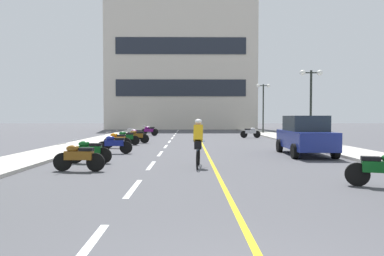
{
  "coord_description": "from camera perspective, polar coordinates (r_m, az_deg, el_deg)",
  "views": [
    {
      "loc": [
        -0.63,
        -2.48,
        1.77
      ],
      "look_at": [
        -0.42,
        19.65,
        1.05
      ],
      "focal_mm": 32.28,
      "sensor_mm": 36.0,
      "label": 1
    }
  ],
  "objects": [
    {
      "name": "ground_plane",
      "position": [
        23.56,
        0.99,
        -2.45
      ],
      "size": [
        140.0,
        140.0,
        0.0
      ],
      "primitive_type": "plane",
      "color": "#47474C"
    },
    {
      "name": "curb_left",
      "position": [
        27.34,
        -14.46,
        -1.78
      ],
      "size": [
        2.4,
        72.0,
        0.12
      ],
      "primitive_type": "cube",
      "color": "#B7B2A8",
      "rests_on": "ground"
    },
    {
      "name": "curb_right",
      "position": [
        27.67,
        15.9,
        -1.75
      ],
      "size": [
        2.4,
        72.0,
        0.12
      ],
      "primitive_type": "cube",
      "color": "#B7B2A8",
      "rests_on": "ground"
    },
    {
      "name": "lane_dash_0",
      "position": [
        5.01,
        -17.29,
        -18.85
      ],
      "size": [
        0.14,
        2.2,
        0.01
      ],
      "primitive_type": "cube",
      "color": "silver",
      "rests_on": "ground"
    },
    {
      "name": "lane_dash_1",
      "position": [
        8.77,
        -9.64,
        -9.77
      ],
      "size": [
        0.14,
        2.2,
        0.01
      ],
      "primitive_type": "cube",
      "color": "silver",
      "rests_on": "ground"
    },
    {
      "name": "lane_dash_2",
      "position": [
        12.68,
        -6.77,
        -6.15
      ],
      "size": [
        0.14,
        2.2,
        0.01
      ],
      "primitive_type": "cube",
      "color": "silver",
      "rests_on": "ground"
    },
    {
      "name": "lane_dash_3",
      "position": [
        16.63,
        -5.28,
        -4.24
      ],
      "size": [
        0.14,
        2.2,
        0.01
      ],
      "primitive_type": "cube",
      "color": "silver",
      "rests_on": "ground"
    },
    {
      "name": "lane_dash_4",
      "position": [
        20.61,
        -4.36,
        -3.06
      ],
      "size": [
        0.14,
        2.2,
        0.01
      ],
      "primitive_type": "cube",
      "color": "silver",
      "rests_on": "ground"
    },
    {
      "name": "lane_dash_5",
      "position": [
        24.59,
        -3.74,
        -2.26
      ],
      "size": [
        0.14,
        2.2,
        0.01
      ],
      "primitive_type": "cube",
      "color": "silver",
      "rests_on": "ground"
    },
    {
      "name": "lane_dash_6",
      "position": [
        28.57,
        -3.3,
        -1.69
      ],
      "size": [
        0.14,
        2.2,
        0.01
      ],
      "primitive_type": "cube",
      "color": "silver",
      "rests_on": "ground"
    },
    {
      "name": "lane_dash_7",
      "position": [
        32.56,
        -2.96,
        -1.25
      ],
      "size": [
        0.14,
        2.2,
        0.01
      ],
      "primitive_type": "cube",
      "color": "silver",
      "rests_on": "ground"
    },
    {
      "name": "lane_dash_8",
      "position": [
        36.55,
        -2.7,
        -0.91
      ],
      "size": [
        0.14,
        2.2,
        0.01
      ],
      "primitive_type": "cube",
      "color": "silver",
      "rests_on": "ground"
    },
    {
      "name": "lane_dash_9",
      "position": [
        40.55,
        -2.49,
        -0.64
      ],
      "size": [
        0.14,
        2.2,
        0.01
      ],
      "primitive_type": "cube",
      "color": "silver",
      "rests_on": "ground"
    },
    {
      "name": "lane_dash_10",
      "position": [
        44.54,
        -2.31,
        -0.42
      ],
      "size": [
        0.14,
        2.2,
        0.01
      ],
      "primitive_type": "cube",
      "color": "silver",
      "rests_on": "ground"
    },
    {
      "name": "lane_dash_11",
      "position": [
        48.54,
        -2.17,
        -0.23
      ],
      "size": [
        0.14,
        2.2,
        0.01
      ],
      "primitive_type": "cube",
      "color": "silver",
      "rests_on": "ground"
    },
    {
      "name": "centre_line_yellow",
      "position": [
        26.56,
        1.35,
        -1.95
      ],
      "size": [
        0.12,
        66.0,
        0.01
      ],
      "primitive_type": "cube",
      "color": "gold",
      "rests_on": "ground"
    },
    {
      "name": "office_building",
      "position": [
        51.55,
        -1.76,
        10.56
      ],
      "size": [
        21.25,
        7.03,
        19.15
      ],
      "color": "beige",
      "rests_on": "ground"
    },
    {
      "name": "street_lamp_mid",
      "position": [
        23.34,
        19.07,
        6.14
      ],
      "size": [
        1.46,
        0.36,
        4.63
      ],
      "color": "black",
      "rests_on": "curb_right"
    },
    {
      "name": "street_lamp_far",
      "position": [
        36.71,
        11.69,
        5.04
      ],
      "size": [
        1.46,
        0.36,
        5.06
      ],
      "color": "black",
      "rests_on": "curb_right"
    },
    {
      "name": "parked_car_near",
      "position": [
        16.72,
        18.17,
        -1.15
      ],
      "size": [
        2.04,
        4.26,
        1.82
      ],
      "color": "black",
      "rests_on": "ground"
    },
    {
      "name": "motorcycle_2",
      "position": [
        9.88,
        28.91,
        -5.9
      ],
      "size": [
        1.65,
        0.78,
        0.92
      ],
      "color": "black",
      "rests_on": "ground"
    },
    {
      "name": "motorcycle_3",
      "position": [
        11.78,
        -18.23,
        -4.55
      ],
      "size": [
        1.7,
        0.6,
        0.92
      ],
      "color": "black",
      "rests_on": "ground"
    },
    {
      "name": "motorcycle_4",
      "position": [
        13.65,
        -16.64,
        -3.66
      ],
      "size": [
        1.7,
        0.6,
        0.92
      ],
      "color": "black",
      "rests_on": "ground"
    },
    {
      "name": "motorcycle_5",
      "position": [
        16.91,
        -12.73,
        -2.58
      ],
      "size": [
        1.7,
        0.6,
        0.92
      ],
      "color": "black",
      "rests_on": "ground"
    },
    {
      "name": "motorcycle_6",
      "position": [
        19.84,
        -12.27,
        -1.93
      ],
      "size": [
        1.67,
        0.71,
        0.92
      ],
      "color": "black",
      "rests_on": "ground"
    },
    {
      "name": "motorcycle_7",
      "position": [
        21.81,
        -10.9,
        -1.58
      ],
      "size": [
        1.7,
        0.6,
        0.92
      ],
      "color": "black",
      "rests_on": "ground"
    },
    {
      "name": "motorcycle_8",
      "position": [
        23.35,
        -9.21,
        -1.35
      ],
      "size": [
        1.7,
        0.6,
        0.92
      ],
      "color": "black",
      "rests_on": "ground"
    },
    {
      "name": "motorcycle_9",
      "position": [
        24.77,
        -9.16,
        -1.16
      ],
      "size": [
        1.66,
        0.74,
        0.92
      ],
      "color": "black",
      "rests_on": "ground"
    },
    {
      "name": "motorcycle_10",
      "position": [
        26.42,
        -9.27,
        -0.98
      ],
      "size": [
        1.64,
        0.78,
        0.92
      ],
      "color": "black",
      "rests_on": "ground"
    },
    {
      "name": "motorcycle_11",
      "position": [
        29.39,
        9.66,
        -0.69
      ],
      "size": [
        1.7,
        0.6,
        0.92
      ],
      "color": "black",
      "rests_on": "ground"
    },
    {
      "name": "motorcycle_12",
      "position": [
        32.43,
        -7.15,
        -0.45
      ],
      "size": [
        1.66,
        0.73,
        0.92
      ],
      "color": "black",
      "rests_on": "ground"
    },
    {
      "name": "motorcycle_13",
      "position": [
        34.19,
        -7.02,
        -0.33
      ],
      "size": [
        1.7,
        0.6,
        0.92
      ],
      "color": "black",
      "rests_on": "ground"
    },
    {
      "name": "cyclist_rider",
      "position": [
        12.1,
        1.03,
        -2.31
      ],
      "size": [
        0.42,
        1.77,
        1.71
      ],
      "color": "black",
      "rests_on": "ground"
    }
  ]
}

